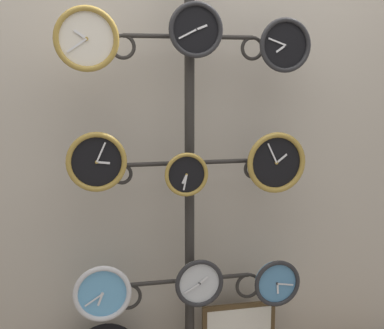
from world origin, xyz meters
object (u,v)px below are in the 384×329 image
(clock_middle_left, at_px, (97,162))
(clock_bottom_left, at_px, (102,293))
(clock_top_left, at_px, (86,39))
(clock_top_center, at_px, (196,30))
(clock_middle_right, at_px, (276,163))
(clock_middle_center, at_px, (186,174))
(display_stand, at_px, (190,253))
(clock_top_right, at_px, (285,45))
(clock_bottom_right, at_px, (277,283))
(clock_bottom_center, at_px, (199,283))

(clock_middle_left, xyz_separation_m, clock_bottom_left, (0.01, 0.00, -0.58))
(clock_top_left, relative_size, clock_bottom_left, 1.02)
(clock_middle_left, distance_m, clock_bottom_left, 0.58)
(clock_top_left, height_order, clock_middle_left, clock_top_left)
(clock_top_center, distance_m, clock_middle_right, 0.69)
(clock_middle_center, xyz_separation_m, clock_middle_right, (0.42, 0.01, 0.03))
(display_stand, bearing_deg, clock_top_right, -11.17)
(clock_top_left, xyz_separation_m, clock_top_center, (0.45, 0.02, 0.05))
(clock_top_right, bearing_deg, clock_bottom_right, -125.84)
(clock_top_left, relative_size, clock_middle_left, 1.03)
(display_stand, height_order, clock_top_left, display_stand)
(display_stand, xyz_separation_m, clock_middle_left, (-0.42, -0.09, 0.46))
(clock_bottom_left, bearing_deg, clock_middle_right, 0.21)
(clock_bottom_left, distance_m, clock_bottom_right, 0.80)
(clock_bottom_center, bearing_deg, clock_bottom_right, -2.44)
(clock_top_left, distance_m, clock_middle_center, 0.70)
(clock_middle_center, height_order, clock_bottom_right, clock_middle_center)
(clock_middle_center, bearing_deg, clock_bottom_center, 9.52)
(clock_top_left, distance_m, clock_middle_left, 0.50)
(clock_top_left, bearing_deg, clock_bottom_left, 32.83)
(clock_bottom_center, bearing_deg, clock_top_left, -177.49)
(clock_middle_left, bearing_deg, clock_bottom_right, -0.98)
(clock_top_center, bearing_deg, clock_middle_left, -179.84)
(clock_middle_center, xyz_separation_m, clock_bottom_right, (0.43, -0.01, -0.53))
(clock_top_right, distance_m, clock_middle_right, 0.52)
(display_stand, xyz_separation_m, clock_top_center, (0.01, -0.09, 1.00))
(display_stand, relative_size, clock_top_right, 8.18)
(clock_top_left, bearing_deg, display_stand, 13.85)
(clock_middle_left, xyz_separation_m, clock_middle_right, (0.80, 0.01, -0.03))
(display_stand, distance_m, clock_top_center, 1.01)
(clock_top_left, xyz_separation_m, clock_bottom_center, (0.47, 0.02, -1.07))
(clock_middle_left, distance_m, clock_bottom_center, 0.72)
(clock_top_center, xyz_separation_m, clock_middle_center, (-0.04, -0.01, -0.61))
(clock_middle_left, relative_size, clock_bottom_left, 0.99)
(display_stand, relative_size, clock_middle_center, 10.11)
(clock_bottom_left, bearing_deg, display_stand, 12.01)
(display_stand, height_order, clock_top_center, display_stand)
(clock_top_right, height_order, clock_middle_left, clock_top_right)
(clock_top_center, relative_size, clock_bottom_left, 0.92)
(clock_top_right, bearing_deg, clock_bottom_left, -179.57)
(clock_top_left, xyz_separation_m, clock_middle_left, (0.03, 0.02, -0.50))
(clock_middle_center, height_order, clock_bottom_left, clock_middle_center)
(clock_top_center, bearing_deg, clock_bottom_left, 179.64)
(clock_middle_right, xyz_separation_m, clock_bottom_center, (-0.36, -0.00, -0.54))
(clock_bottom_left, height_order, clock_bottom_center, clock_bottom_left)
(clock_middle_right, distance_m, clock_bottom_left, 0.96)
(clock_top_right, relative_size, clock_bottom_center, 1.06)
(clock_top_center, relative_size, clock_middle_left, 0.92)
(clock_top_right, height_order, clock_bottom_center, clock_top_right)
(clock_top_right, distance_m, clock_bottom_center, 1.13)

